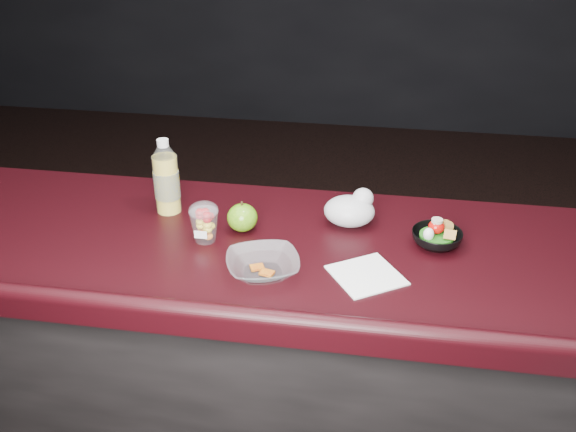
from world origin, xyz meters
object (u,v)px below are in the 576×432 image
object	(u,v)px
fruit_cup	(204,221)
takeout_bowl	(263,266)
green_apple	(242,218)
lemonade_bottle	(167,182)
snack_bowl	(436,237)

from	to	relation	value
fruit_cup	takeout_bowl	xyz separation A→B (m)	(0.19, -0.14, -0.04)
green_apple	takeout_bowl	xyz separation A→B (m)	(0.10, -0.21, -0.02)
fruit_cup	green_apple	world-z (taller)	fruit_cup
lemonade_bottle	fruit_cup	xyz separation A→B (m)	(0.16, -0.15, -0.04)
lemonade_bottle	green_apple	bearing A→B (deg)	-17.97
snack_bowl	takeout_bowl	bearing A→B (deg)	-154.32
green_apple	snack_bowl	xyz separation A→B (m)	(0.54, 0.00, -0.01)
lemonade_bottle	snack_bowl	bearing A→B (deg)	-5.53
fruit_cup	snack_bowl	size ratio (longest dim) A/B	0.67
green_apple	snack_bowl	world-z (taller)	green_apple
snack_bowl	takeout_bowl	distance (m)	0.49
takeout_bowl	lemonade_bottle	bearing A→B (deg)	140.17
fruit_cup	lemonade_bottle	bearing A→B (deg)	135.64
snack_bowl	takeout_bowl	world-z (taller)	snack_bowl
lemonade_bottle	fruit_cup	world-z (taller)	lemonade_bottle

